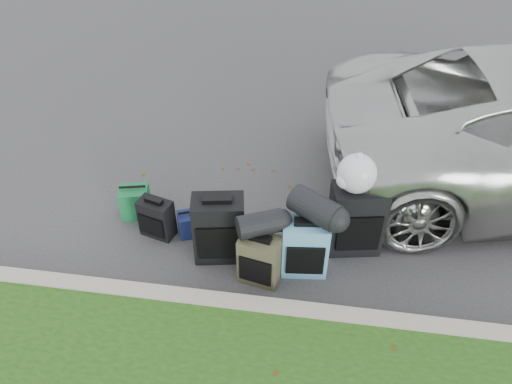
# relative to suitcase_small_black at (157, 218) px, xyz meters

# --- Properties ---
(ground) EXTENTS (120.00, 120.00, 0.00)m
(ground) POSITION_rel_suitcase_small_black_xyz_m (1.20, 0.05, -0.24)
(ground) COLOR #383535
(ground) RESTS_ON ground
(curb) EXTENTS (120.00, 0.18, 0.15)m
(curb) POSITION_rel_suitcase_small_black_xyz_m (1.20, -0.95, -0.16)
(curb) COLOR #9E937F
(curb) RESTS_ON ground
(suitcase_small_black) EXTENTS (0.43, 0.31, 0.48)m
(suitcase_small_black) POSITION_rel_suitcase_small_black_xyz_m (0.00, 0.00, 0.00)
(suitcase_small_black) COLOR black
(suitcase_small_black) RESTS_ON ground
(suitcase_large_black_left) EXTENTS (0.59, 0.42, 0.78)m
(suitcase_large_black_left) POSITION_rel_suitcase_small_black_xyz_m (0.77, -0.22, 0.15)
(suitcase_large_black_left) COLOR black
(suitcase_large_black_left) RESTS_ON ground
(suitcase_olive) EXTENTS (0.46, 0.34, 0.57)m
(suitcase_olive) POSITION_rel_suitcase_small_black_xyz_m (1.25, -0.50, 0.05)
(suitcase_olive) COLOR #363221
(suitcase_olive) RESTS_ON ground
(suitcase_teal) EXTENTS (0.50, 0.33, 0.67)m
(suitcase_teal) POSITION_rel_suitcase_small_black_xyz_m (1.70, -0.31, 0.10)
(suitcase_teal) COLOR teal
(suitcase_teal) RESTS_ON ground
(suitcase_large_black_right) EXTENTS (0.62, 0.44, 0.85)m
(suitcase_large_black_right) POSITION_rel_suitcase_small_black_xyz_m (2.22, 0.10, 0.18)
(suitcase_large_black_right) COLOR black
(suitcase_large_black_right) RESTS_ON ground
(tote_green) EXTENTS (0.39, 0.34, 0.38)m
(tote_green) POSITION_rel_suitcase_small_black_xyz_m (-0.36, 0.29, -0.05)
(tote_green) COLOR #176834
(tote_green) RESTS_ON ground
(tote_navy) EXTENTS (0.33, 0.30, 0.29)m
(tote_navy) POSITION_rel_suitcase_small_black_xyz_m (0.37, 0.06, -0.09)
(tote_navy) COLOR #151F4C
(tote_navy) RESTS_ON ground
(duffel_left) EXTENTS (0.51, 0.41, 0.24)m
(duffel_left) POSITION_rel_suitcase_small_black_xyz_m (1.24, -0.40, 0.45)
(duffel_left) COLOR black
(duffel_left) RESTS_ON suitcase_olive
(duffel_right) EXTENTS (0.58, 0.52, 0.29)m
(duffel_right) POSITION_rel_suitcase_small_black_xyz_m (1.76, -0.22, 0.58)
(duffel_right) COLOR black
(duffel_right) RESTS_ON suitcase_teal
(trash_bag) EXTENTS (0.40, 0.40, 0.40)m
(trash_bag) POSITION_rel_suitcase_small_black_xyz_m (2.15, 0.09, 0.81)
(trash_bag) COLOR silver
(trash_bag) RESTS_ON suitcase_large_black_right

